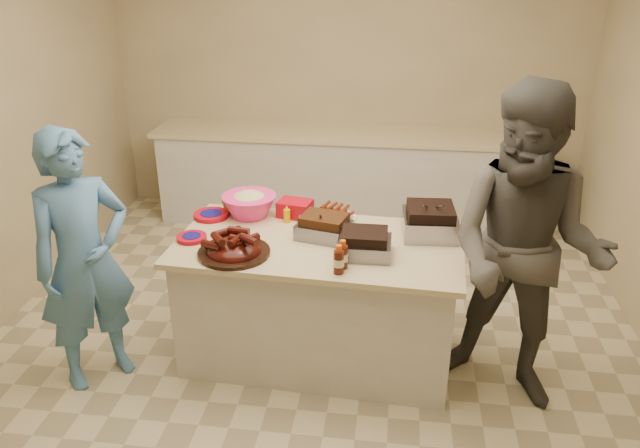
# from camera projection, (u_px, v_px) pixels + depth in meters

# --- Properties ---
(room) EXTENTS (4.50, 5.00, 2.70)m
(room) POSITION_uv_depth(u_px,v_px,m) (311.00, 350.00, 4.23)
(room) COLOR tan
(room) RESTS_ON ground
(back_counter) EXTENTS (3.60, 0.64, 0.90)m
(back_counter) POSITION_uv_depth(u_px,v_px,m) (343.00, 177.00, 6.03)
(back_counter) COLOR beige
(back_counter) RESTS_ON ground
(island) EXTENTS (1.82, 1.03, 0.84)m
(island) POSITION_uv_depth(u_px,v_px,m) (319.00, 353.00, 4.20)
(island) COLOR beige
(island) RESTS_ON ground
(rib_platter) EXTENTS (0.52, 0.52, 0.17)m
(rib_platter) POSITION_uv_depth(u_px,v_px,m) (234.00, 254.00, 3.70)
(rib_platter) COLOR #420C07
(rib_platter) RESTS_ON island
(pulled_pork_tray) EXTENTS (0.37, 0.31, 0.10)m
(pulled_pork_tray) POSITION_uv_depth(u_px,v_px,m) (324.00, 237.00, 3.91)
(pulled_pork_tray) COLOR #47230F
(pulled_pork_tray) RESTS_ON island
(brisket_tray) EXTENTS (0.31, 0.26, 0.09)m
(brisket_tray) POSITION_uv_depth(u_px,v_px,m) (364.00, 254.00, 3.70)
(brisket_tray) COLOR black
(brisket_tray) RESTS_ON island
(roasting_pan) EXTENTS (0.36, 0.36, 0.13)m
(roasting_pan) POSITION_uv_depth(u_px,v_px,m) (429.00, 235.00, 3.95)
(roasting_pan) COLOR gray
(roasting_pan) RESTS_ON island
(coleslaw_bowl) EXTENTS (0.39, 0.39, 0.25)m
(coleslaw_bowl) POSITION_uv_depth(u_px,v_px,m) (250.00, 216.00, 4.22)
(coleslaw_bowl) COLOR #FF3085
(coleslaw_bowl) RESTS_ON island
(sausage_plate) EXTENTS (0.38, 0.38, 0.05)m
(sausage_plate) POSITION_uv_depth(u_px,v_px,m) (335.00, 219.00, 4.17)
(sausage_plate) COLOR silver
(sausage_plate) RESTS_ON island
(mac_cheese_dish) EXTENTS (0.32, 0.25, 0.08)m
(mac_cheese_dish) POSITION_uv_depth(u_px,v_px,m) (431.00, 231.00, 3.99)
(mac_cheese_dish) COLOR orange
(mac_cheese_dish) RESTS_ON island
(bbq_bottle_a) EXTENTS (0.06, 0.06, 0.17)m
(bbq_bottle_a) POSITION_uv_depth(u_px,v_px,m) (339.00, 273.00, 3.49)
(bbq_bottle_a) COLOR #3D130B
(bbq_bottle_a) RESTS_ON island
(bbq_bottle_b) EXTENTS (0.06, 0.06, 0.17)m
(bbq_bottle_b) POSITION_uv_depth(u_px,v_px,m) (342.00, 268.00, 3.55)
(bbq_bottle_b) COLOR #3D130B
(bbq_bottle_b) RESTS_ON island
(mustard_bottle) EXTENTS (0.05, 0.05, 0.12)m
(mustard_bottle) POSITION_uv_depth(u_px,v_px,m) (287.00, 222.00, 4.12)
(mustard_bottle) COLOR #DFAF00
(mustard_bottle) RESTS_ON island
(sauce_bowl) EXTENTS (0.15, 0.06, 0.15)m
(sauce_bowl) POSITION_uv_depth(u_px,v_px,m) (310.00, 223.00, 4.11)
(sauce_bowl) COLOR silver
(sauce_bowl) RESTS_ON island
(plate_stack_large) EXTENTS (0.25, 0.25, 0.03)m
(plate_stack_large) POSITION_uv_depth(u_px,v_px,m) (211.00, 217.00, 4.20)
(plate_stack_large) COLOR #A80715
(plate_stack_large) RESTS_ON island
(plate_stack_small) EXTENTS (0.20, 0.20, 0.03)m
(plate_stack_small) POSITION_uv_depth(u_px,v_px,m) (192.00, 240.00, 3.88)
(plate_stack_small) COLOR #A80715
(plate_stack_small) RESTS_ON island
(plastic_cup) EXTENTS (0.10, 0.10, 0.10)m
(plastic_cup) POSITION_uv_depth(u_px,v_px,m) (230.00, 213.00, 4.27)
(plastic_cup) COLOR #A56C21
(plastic_cup) RESTS_ON island
(basket_stack) EXTENTS (0.24, 0.20, 0.11)m
(basket_stack) POSITION_uv_depth(u_px,v_px,m) (295.00, 216.00, 4.22)
(basket_stack) COLOR #A80715
(basket_stack) RESTS_ON island
(guest_blue) EXTENTS (1.59, 1.54, 0.39)m
(guest_blue) POSITION_uv_depth(u_px,v_px,m) (104.00, 373.00, 4.01)
(guest_blue) COLOR teal
(guest_blue) RESTS_ON ground
(guest_gray) EXTENTS (1.58, 2.12, 0.72)m
(guest_gray) POSITION_uv_depth(u_px,v_px,m) (504.00, 391.00, 3.85)
(guest_gray) COLOR #4E4C46
(guest_gray) RESTS_ON ground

